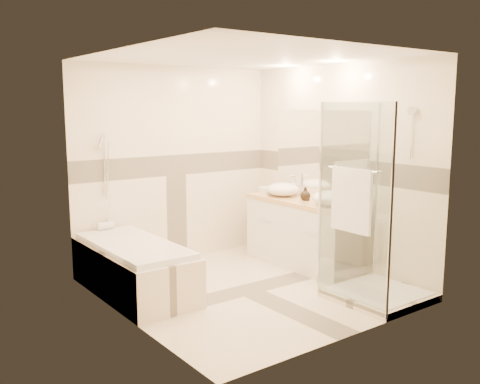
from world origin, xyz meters
TOP-DOWN VIEW (x-y plane):
  - room at (0.06, 0.01)m, footprint 2.82×3.02m
  - bathtub at (-1.02, 0.65)m, footprint 0.75×1.70m
  - vanity at (1.12, 0.30)m, footprint 0.58×1.62m
  - shower_enclosure at (0.83, -0.97)m, footprint 0.96×0.93m
  - vessel_sink_near at (1.10, 0.67)m, footprint 0.43×0.43m
  - vessel_sink_far at (1.10, -0.18)m, footprint 0.44×0.44m
  - faucet_near at (1.32, 0.67)m, footprint 0.11×0.03m
  - faucet_far at (1.32, -0.18)m, footprint 0.12×0.03m
  - amenity_bottle_a at (1.10, 0.24)m, footprint 0.07×0.07m
  - amenity_bottle_b at (1.10, 0.25)m, footprint 0.15×0.15m
  - folded_towels at (1.10, 1.00)m, footprint 0.17×0.24m
  - rolled_towel at (-1.02, 1.41)m, footprint 0.19×0.09m

SIDE VIEW (x-z plane):
  - bathtub at x=-1.02m, z-range 0.03..0.59m
  - vanity at x=1.12m, z-range 0.00..0.85m
  - shower_enclosure at x=0.83m, z-range -0.51..1.53m
  - rolled_towel at x=-1.02m, z-range 0.56..0.65m
  - folded_towels at x=1.10m, z-range 0.85..0.92m
  - amenity_bottle_a at x=1.10m, z-range 0.85..0.99m
  - amenity_bottle_b at x=1.10m, z-range 0.85..1.02m
  - vessel_sink_near at x=1.10m, z-range 0.85..1.02m
  - vessel_sink_far at x=1.10m, z-range 0.85..1.03m
  - faucet_near at x=1.32m, z-range 0.87..1.14m
  - faucet_far at x=1.32m, z-range 0.87..1.17m
  - room at x=0.06m, z-range 0.00..2.52m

